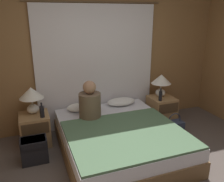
{
  "coord_description": "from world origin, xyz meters",
  "views": [
    {
      "loc": [
        -1.18,
        -1.85,
        1.96
      ],
      "look_at": [
        0.0,
        1.31,
        0.87
      ],
      "focal_mm": 38.0,
      "sensor_mm": 36.0,
      "label": 1
    }
  ],
  "objects_px": {
    "bed": "(119,139)",
    "pillow_right": "(121,102)",
    "beer_bottle_on_right_stand": "(160,96)",
    "person_left_in_bed": "(90,103)",
    "nightstand_left": "(35,129)",
    "nightstand_right": "(161,110)",
    "lamp_right": "(161,81)",
    "backpack_on_floor": "(34,149)",
    "pillow_left": "(82,107)",
    "handbag_on_floor": "(174,126)",
    "lamp_left": "(31,96)",
    "beer_bottle_on_left_stand": "(42,112)"
  },
  "relations": [
    {
      "from": "lamp_left",
      "to": "beer_bottle_on_right_stand",
      "type": "height_order",
      "value": "lamp_left"
    },
    {
      "from": "lamp_left",
      "to": "bed",
      "type": "bearing_deg",
      "value": -33.37
    },
    {
      "from": "nightstand_left",
      "to": "lamp_left",
      "type": "xyz_separation_m",
      "value": [
        0.0,
        0.07,
        0.54
      ]
    },
    {
      "from": "bed",
      "to": "pillow_right",
      "type": "distance_m",
      "value": 0.9
    },
    {
      "from": "beer_bottle_on_left_stand",
      "to": "nightstand_left",
      "type": "bearing_deg",
      "value": 132.82
    },
    {
      "from": "bed",
      "to": "handbag_on_floor",
      "type": "relative_size",
      "value": 5.57
    },
    {
      "from": "lamp_left",
      "to": "handbag_on_floor",
      "type": "distance_m",
      "value": 2.43
    },
    {
      "from": "beer_bottle_on_right_stand",
      "to": "backpack_on_floor",
      "type": "height_order",
      "value": "beer_bottle_on_right_stand"
    },
    {
      "from": "lamp_left",
      "to": "nightstand_right",
      "type": "bearing_deg",
      "value": -1.83
    },
    {
      "from": "pillow_left",
      "to": "handbag_on_floor",
      "type": "distance_m",
      "value": 1.63
    },
    {
      "from": "beer_bottle_on_right_stand",
      "to": "person_left_in_bed",
      "type": "bearing_deg",
      "value": -174.92
    },
    {
      "from": "nightstand_right",
      "to": "beer_bottle_on_left_stand",
      "type": "relative_size",
      "value": 2.14
    },
    {
      "from": "pillow_right",
      "to": "nightstand_right",
      "type": "bearing_deg",
      "value": -7.61
    },
    {
      "from": "nightstand_left",
      "to": "pillow_right",
      "type": "bearing_deg",
      "value": 3.99
    },
    {
      "from": "lamp_right",
      "to": "pillow_left",
      "type": "distance_m",
      "value": 1.53
    },
    {
      "from": "handbag_on_floor",
      "to": "lamp_right",
      "type": "bearing_deg",
      "value": 89.09
    },
    {
      "from": "beer_bottle_on_right_stand",
      "to": "handbag_on_floor",
      "type": "height_order",
      "value": "beer_bottle_on_right_stand"
    },
    {
      "from": "lamp_right",
      "to": "handbag_on_floor",
      "type": "xyz_separation_m",
      "value": [
        -0.01,
        -0.51,
        -0.68
      ]
    },
    {
      "from": "beer_bottle_on_left_stand",
      "to": "beer_bottle_on_right_stand",
      "type": "distance_m",
      "value": 2.03
    },
    {
      "from": "pillow_left",
      "to": "backpack_on_floor",
      "type": "height_order",
      "value": "pillow_left"
    },
    {
      "from": "lamp_right",
      "to": "pillow_left",
      "type": "xyz_separation_m",
      "value": [
        -1.5,
        0.03,
        -0.31
      ]
    },
    {
      "from": "pillow_left",
      "to": "beer_bottle_on_right_stand",
      "type": "xyz_separation_m",
      "value": [
        1.37,
        -0.23,
        0.11
      ]
    },
    {
      "from": "nightstand_left",
      "to": "lamp_right",
      "type": "relative_size",
      "value": 1.16
    },
    {
      "from": "nightstand_right",
      "to": "pillow_right",
      "type": "xyz_separation_m",
      "value": [
        -0.78,
        0.1,
        0.23
      ]
    },
    {
      "from": "lamp_left",
      "to": "handbag_on_floor",
      "type": "height_order",
      "value": "lamp_left"
    },
    {
      "from": "pillow_left",
      "to": "bed",
      "type": "bearing_deg",
      "value": -65.41
    },
    {
      "from": "backpack_on_floor",
      "to": "person_left_in_bed",
      "type": "bearing_deg",
      "value": 16.18
    },
    {
      "from": "backpack_on_floor",
      "to": "beer_bottle_on_right_stand",
      "type": "bearing_deg",
      "value": 9.59
    },
    {
      "from": "pillow_right",
      "to": "beer_bottle_on_right_stand",
      "type": "distance_m",
      "value": 0.7
    },
    {
      "from": "lamp_right",
      "to": "beer_bottle_on_right_stand",
      "type": "relative_size",
      "value": 1.85
    },
    {
      "from": "lamp_right",
      "to": "backpack_on_floor",
      "type": "bearing_deg",
      "value": -166.12
    },
    {
      "from": "bed",
      "to": "lamp_left",
      "type": "distance_m",
      "value": 1.48
    },
    {
      "from": "beer_bottle_on_right_stand",
      "to": "handbag_on_floor",
      "type": "bearing_deg",
      "value": -68.91
    },
    {
      "from": "bed",
      "to": "nightstand_left",
      "type": "xyz_separation_m",
      "value": [
        -1.14,
        0.68,
        0.04
      ]
    },
    {
      "from": "nightstand_right",
      "to": "pillow_left",
      "type": "bearing_deg",
      "value": 176.01
    },
    {
      "from": "nightstand_right",
      "to": "beer_bottle_on_left_stand",
      "type": "distance_m",
      "value": 2.19
    },
    {
      "from": "bed",
      "to": "pillow_right",
      "type": "height_order",
      "value": "pillow_right"
    },
    {
      "from": "pillow_right",
      "to": "bed",
      "type": "bearing_deg",
      "value": -114.59
    },
    {
      "from": "pillow_left",
      "to": "beer_bottle_on_right_stand",
      "type": "height_order",
      "value": "beer_bottle_on_right_stand"
    },
    {
      "from": "nightstand_left",
      "to": "pillow_left",
      "type": "bearing_deg",
      "value": 7.61
    },
    {
      "from": "nightstand_right",
      "to": "pillow_left",
      "type": "xyz_separation_m",
      "value": [
        -1.5,
        0.1,
        0.23
      ]
    },
    {
      "from": "beer_bottle_on_left_stand",
      "to": "pillow_left",
      "type": "bearing_deg",
      "value": 19.52
    },
    {
      "from": "nightstand_left",
      "to": "beer_bottle_on_left_stand",
      "type": "relative_size",
      "value": 2.14
    },
    {
      "from": "person_left_in_bed",
      "to": "lamp_right",
      "type": "bearing_deg",
      "value": 12.47
    },
    {
      "from": "person_left_in_bed",
      "to": "backpack_on_floor",
      "type": "height_order",
      "value": "person_left_in_bed"
    },
    {
      "from": "nightstand_left",
      "to": "nightstand_right",
      "type": "height_order",
      "value": "same"
    },
    {
      "from": "lamp_left",
      "to": "person_left_in_bed",
      "type": "xyz_separation_m",
      "value": [
        0.83,
        -0.32,
        -0.12
      ]
    },
    {
      "from": "nightstand_left",
      "to": "beer_bottle_on_right_stand",
      "type": "relative_size",
      "value": 2.15
    },
    {
      "from": "lamp_right",
      "to": "backpack_on_floor",
      "type": "distance_m",
      "value": 2.47
    },
    {
      "from": "nightstand_left",
      "to": "backpack_on_floor",
      "type": "height_order",
      "value": "nightstand_left"
    }
  ]
}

